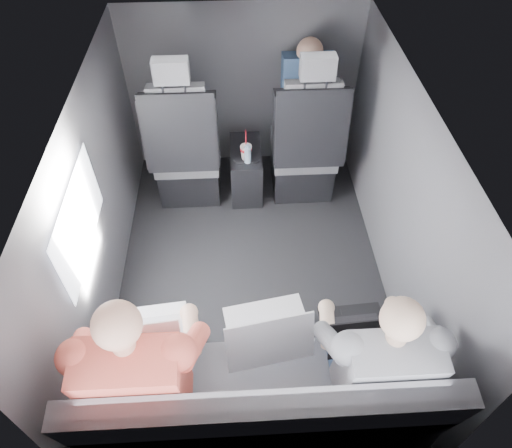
{
  "coord_description": "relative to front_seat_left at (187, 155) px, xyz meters",
  "views": [
    {
      "loc": [
        -0.07,
        -1.93,
        2.58
      ],
      "look_at": [
        0.03,
        -0.05,
        0.56
      ],
      "focal_mm": 32.0,
      "sensor_mm": 36.0,
      "label": 1
    }
  ],
  "objects": [
    {
      "name": "floor",
      "position": [
        0.45,
        -0.84,
        -0.4
      ],
      "size": [
        2.6,
        2.6,
        0.0
      ],
      "primitive_type": "plane",
      "color": "black",
      "rests_on": "ground"
    },
    {
      "name": "ceiling",
      "position": [
        0.45,
        -0.84,
        0.95
      ],
      "size": [
        2.6,
        2.6,
        0.0
      ],
      "primitive_type": "plane",
      "rotation": [
        3.14,
        0.0,
        0.0
      ],
      "color": "#B2B2AD",
      "rests_on": "panel_back"
    },
    {
      "name": "panel_left",
      "position": [
        -0.45,
        -0.84,
        0.27
      ],
      "size": [
        0.02,
        2.6,
        1.35
      ],
      "primitive_type": "cube",
      "color": "#56565B",
      "rests_on": "floor"
    },
    {
      "name": "panel_right",
      "position": [
        1.35,
        -0.84,
        0.27
      ],
      "size": [
        0.02,
        2.6,
        1.35
      ],
      "primitive_type": "cube",
      "color": "#56565B",
      "rests_on": "floor"
    },
    {
      "name": "panel_front",
      "position": [
        0.45,
        0.46,
        0.27
      ],
      "size": [
        1.8,
        0.02,
        1.35
      ],
      "primitive_type": "cube",
      "color": "#56565B",
      "rests_on": "floor"
    },
    {
      "name": "panel_back",
      "position": [
        0.45,
        -2.14,
        0.27
      ],
      "size": [
        1.8,
        0.02,
        1.35
      ],
      "primitive_type": "cube",
      "color": "#56565B",
      "rests_on": "floor"
    },
    {
      "name": "side_window",
      "position": [
        -0.43,
        -1.14,
        0.5
      ],
      "size": [
        0.02,
        0.75,
        0.42
      ],
      "primitive_type": "cube",
      "color": "white",
      "rests_on": "panel_left"
    },
    {
      "name": "seatbelt",
      "position": [
        0.9,
        -0.17,
        0.4
      ],
      "size": [
        0.35,
        0.11,
        0.59
      ],
      "primitive_type": "cube",
      "rotation": [
        -0.14,
        0.49,
        0.0
      ],
      "color": "black",
      "rests_on": "front_seat_right"
    },
    {
      "name": "front_seat_left",
      "position": [
        0.0,
        0.0,
        0.0
      ],
      "size": [
        0.52,
        0.58,
        1.26
      ],
      "color": "black",
      "rests_on": "floor"
    },
    {
      "name": "front_seat_right",
      "position": [
        0.9,
        0.0,
        0.0
      ],
      "size": [
        0.52,
        0.58,
        1.26
      ],
      "color": "black",
      "rests_on": "floor"
    },
    {
      "name": "center_console",
      "position": [
        0.45,
        0.04,
        -0.2
      ],
      "size": [
        0.24,
        0.48,
        0.41
      ],
      "color": "black",
      "rests_on": "floor"
    },
    {
      "name": "rear_bench",
      "position": [
        0.45,
        -1.9,
        -0.09
      ],
      "size": [
        1.6,
        0.57,
        0.92
      ],
      "color": "#57575C",
      "rests_on": "floor"
    },
    {
      "name": "soda_cup",
      "position": [
        0.45,
        -0.07,
        0.07
      ],
      "size": [
        0.09,
        0.09,
        0.27
      ],
      "color": "white",
      "rests_on": "center_console"
    },
    {
      "name": "water_bottle",
      "position": [
        0.46,
        -0.1,
        0.07
      ],
      "size": [
        0.05,
        0.05,
        0.15
      ],
      "color": "#9CC0D4",
      "rests_on": "center_console"
    },
    {
      "name": "laptop_white",
      "position": [
        -0.08,
        -1.65,
        0.24
      ],
      "size": [
        0.38,
        0.36,
        0.26
      ],
      "color": "white",
      "rests_on": "passenger_rear_left"
    },
    {
      "name": "laptop_silver",
      "position": [
        0.5,
        -1.67,
        0.24
      ],
      "size": [
        0.44,
        0.42,
        0.28
      ],
      "color": "silver",
      "rests_on": "rear_bench"
    },
    {
      "name": "laptop_black",
      "position": [
        0.92,
        -1.68,
        0.23
      ],
      "size": [
        0.33,
        0.3,
        0.23
      ],
      "color": "black",
      "rests_on": "passenger_rear_right"
    },
    {
      "name": "passenger_rear_left",
      "position": [
        -0.07,
        -1.81,
        0.24
      ],
      "size": [
        0.52,
        0.63,
        1.25
      ],
      "color": "#313136",
      "rests_on": "rear_bench"
    },
    {
      "name": "passenger_rear_right",
      "position": [
        0.97,
        -1.81,
        0.22
      ],
      "size": [
        0.48,
        0.6,
        1.19
      ],
      "color": "navy",
      "rests_on": "rear_bench"
    },
    {
      "name": "passenger_front_right",
      "position": [
        0.92,
        0.26,
        0.34
      ],
      "size": [
        0.38,
        0.38,
        0.74
      ],
      "color": "navy",
      "rests_on": "front_seat_right"
    }
  ]
}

